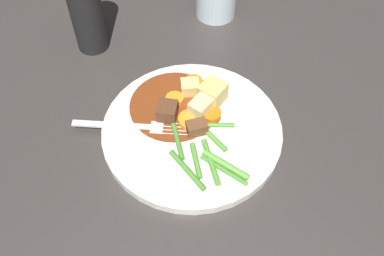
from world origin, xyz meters
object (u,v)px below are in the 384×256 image
object	(u,v)px
pepper_mill	(85,7)
meat_chunk_1	(167,112)
potato_chunk_0	(190,88)
fork	(136,127)
carrot_slice_4	(210,90)
meat_chunk_0	(197,127)
potato_chunk_2	(201,108)
potato_chunk_1	(213,93)
carrot_slice_0	(175,99)
carrot_slice_3	(211,115)
carrot_slice_2	(190,120)
dinner_plate	(192,131)
carrot_slice_1	(194,82)

from	to	relation	value
pepper_mill	meat_chunk_1	bearing A→B (deg)	171.75
potato_chunk_0	fork	distance (m)	0.10
fork	carrot_slice_4	bearing A→B (deg)	-105.01
meat_chunk_0	potato_chunk_2	bearing A→B (deg)	-56.43
pepper_mill	potato_chunk_1	bearing A→B (deg)	-171.02
potato_chunk_1	potato_chunk_2	size ratio (longest dim) A/B	1.01
carrot_slice_0	potato_chunk_0	xyz separation A→B (m)	(-0.00, -0.03, 0.01)
meat_chunk_1	pepper_mill	size ratio (longest dim) A/B	0.18
carrot_slice_4	pepper_mill	size ratio (longest dim) A/B	0.16
potato_chunk_2	fork	xyz separation A→B (m)	(0.05, 0.08, -0.01)
carrot_slice_4	potato_chunk_2	world-z (taller)	potato_chunk_2
carrot_slice_3	carrot_slice_4	distance (m)	0.05
carrot_slice_2	carrot_slice_3	size ratio (longest dim) A/B	1.24
meat_chunk_0	carrot_slice_3	bearing A→B (deg)	-86.29
potato_chunk_0	potato_chunk_1	xyz separation A→B (m)	(-0.04, -0.01, 0.01)
dinner_plate	carrot_slice_4	distance (m)	0.07
carrot_slice_4	carrot_slice_2	bearing A→B (deg)	105.54
dinner_plate	potato_chunk_2	distance (m)	0.04
carrot_slice_1	meat_chunk_0	world-z (taller)	meat_chunk_0
carrot_slice_1	carrot_slice_2	world-z (taller)	same
carrot_slice_2	potato_chunk_1	xyz separation A→B (m)	(0.00, -0.05, 0.01)
potato_chunk_1	fork	world-z (taller)	potato_chunk_1
carrot_slice_2	fork	bearing A→B (deg)	50.64
potato_chunk_2	meat_chunk_0	distance (m)	0.03
potato_chunk_0	dinner_plate	bearing A→B (deg)	136.11
carrot_slice_1	potato_chunk_0	size ratio (longest dim) A/B	1.02
carrot_slice_4	potato_chunk_1	size ratio (longest dim) A/B	0.73
carrot_slice_4	potato_chunk_1	distance (m)	0.02
pepper_mill	carrot_slice_4	bearing A→B (deg)	-168.49
carrot_slice_1	fork	size ratio (longest dim) A/B	0.19
carrot_slice_1	meat_chunk_1	xyz separation A→B (m)	(-0.02, 0.07, 0.01)
potato_chunk_1	potato_chunk_2	xyz separation A→B (m)	(-0.01, 0.03, -0.00)
carrot_slice_2	meat_chunk_0	xyz separation A→B (m)	(-0.02, 0.00, 0.00)
meat_chunk_0	meat_chunk_1	world-z (taller)	meat_chunk_1
carrot_slice_2	meat_chunk_0	distance (m)	0.02
potato_chunk_0	potato_chunk_2	distance (m)	0.05
carrot_slice_0	carrot_slice_4	world-z (taller)	carrot_slice_4
carrot_slice_1	potato_chunk_0	distance (m)	0.02
dinner_plate	meat_chunk_0	distance (m)	0.02
carrot_slice_4	meat_chunk_1	xyz separation A→B (m)	(0.01, 0.08, 0.01)
carrot_slice_1	meat_chunk_0	size ratio (longest dim) A/B	0.96
meat_chunk_0	dinner_plate	bearing A→B (deg)	7.98
potato_chunk_2	meat_chunk_1	bearing A→B (deg)	50.78
carrot_slice_0	carrot_slice_1	size ratio (longest dim) A/B	0.99
meat_chunk_1	potato_chunk_2	bearing A→B (deg)	-129.22
carrot_slice_1	fork	xyz separation A→B (m)	(0.00, 0.12, -0.00)
dinner_plate	pepper_mill	bearing A→B (deg)	-4.73
carrot_slice_4	potato_chunk_1	world-z (taller)	potato_chunk_1
potato_chunk_2	meat_chunk_1	size ratio (longest dim) A/B	1.16
carrot_slice_0	potato_chunk_2	distance (m)	0.05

